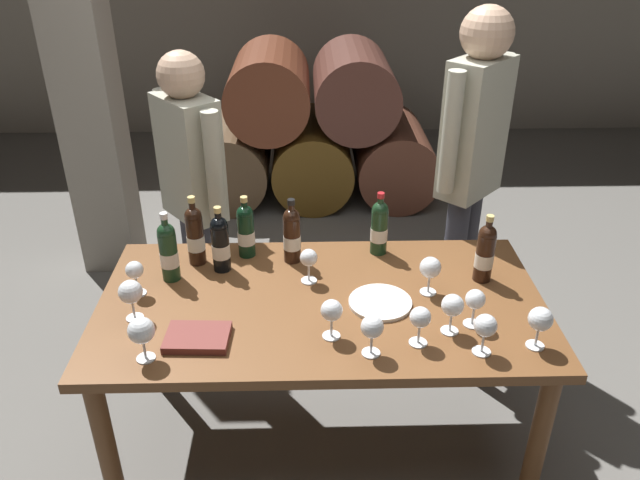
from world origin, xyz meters
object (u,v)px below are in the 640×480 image
Objects in this scene: wine_bottle_3 at (195,235)px; wine_glass_1 at (131,293)px; wine_glass_4 at (475,301)px; sommelier_presenting at (472,156)px; taster_seated_left at (193,185)px; wine_glass_10 at (430,268)px; wine_glass_5 at (485,327)px; wine_glass_7 at (332,312)px; wine_glass_0 at (420,319)px; wine_bottle_2 at (485,252)px; wine_glass_3 at (452,306)px; wine_bottle_6 at (379,227)px; wine_glass_11 at (141,331)px; serving_plate at (380,302)px; tasting_notebook at (198,337)px; wine_glass_9 at (309,259)px; wine_bottle_4 at (168,251)px; wine_glass_2 at (540,320)px; wine_bottle_1 at (292,234)px; wine_glass_6 at (372,328)px; wine_glass_8 at (135,272)px; wine_bottle_5 at (220,243)px; dining_table at (321,319)px.

wine_bottle_3 is 1.89× the size of wine_glass_1.
sommelier_presenting is (0.18, 0.92, 0.18)m from wine_glass_4.
wine_glass_10 is at bearing -34.32° from taster_seated_left.
wine_glass_5 is 0.51m from wine_glass_7.
taster_seated_left is at bearing -178.68° from sommelier_presenting.
wine_glass_5 is (0.21, -0.05, 0.00)m from wine_glass_0.
wine_bottle_2 reaches higher than wine_glass_3.
wine_glass_11 is at bearing -141.19° from wine_bottle_6.
serving_plate is (0.82, 0.30, -0.11)m from wine_glass_11.
tasting_notebook is (0.16, 0.09, -0.10)m from wine_glass_11.
wine_glass_4 reaches higher than wine_glass_9.
wine_glass_3 is at bearing -156.66° from wine_glass_4.
wine_glass_9 is at bearing 132.82° from wine_glass_0.
wine_bottle_6 is 0.92m from tasting_notebook.
wine_bottle_4 is 0.50m from wine_glass_11.
wine_bottle_6 is 1.28× the size of tasting_notebook.
taster_seated_left reaches higher than tasting_notebook.
wine_glass_5 and wine_glass_7 have the same top height.
wine_glass_9 is 0.33m from serving_plate.
wine_glass_5 is (-0.19, -0.03, -0.00)m from wine_glass_2.
wine_bottle_4 is at bearing 176.43° from wine_glass_9.
wine_glass_0 is at bearing 165.48° from wine_glass_5.
wine_bottle_1 is 1.01× the size of wine_bottle_6.
serving_plate is at bearing -43.10° from taster_seated_left.
taster_seated_left is at bearing 132.39° from wine_glass_9.
wine_glass_3 is 0.10× the size of taster_seated_left.
wine_glass_6 is 0.10× the size of taster_seated_left.
wine_glass_10 is at bearing 97.73° from wine_glass_3.
wine_glass_4 is 0.10× the size of taster_seated_left.
wine_glass_8 is (-0.20, -0.23, -0.03)m from wine_bottle_3.
wine_glass_1 is at bearing -108.01° from wine_bottle_4.
wine_bottle_5 is 1.75× the size of wine_glass_11.
wine_bottle_4 is at bearing 71.99° from wine_glass_1.
wine_glass_2 is 1.48m from wine_glass_8.
wine_glass_9 is at bearing -47.61° from taster_seated_left.
wine_glass_1 is 1.65m from sommelier_presenting.
wine_bottle_3 is 1.08m from wine_glass_3.
wine_bottle_4 is 1.81× the size of wine_glass_11.
wine_bottle_4 is 2.06× the size of wine_glass_8.
wine_bottle_6 is 0.60m from wine_glass_3.
wine_glass_4 is at bearing 25.67° from wine_glass_0.
wine_glass_11 reaches higher than wine_glass_5.
wine_bottle_4 is at bearing -124.98° from wine_bottle_3.
taster_seated_left is at bearing 89.30° from wine_glass_11.
wine_bottle_5 is 1.25m from sommelier_presenting.
wine_glass_10 is 0.23m from serving_plate.
wine_glass_10 is 0.71× the size of tasting_notebook.
wine_glass_3 reaches higher than wine_glass_6.
tasting_notebook is (-0.44, -0.24, 0.11)m from dining_table.
wine_glass_9 is 1.00m from sommelier_presenting.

